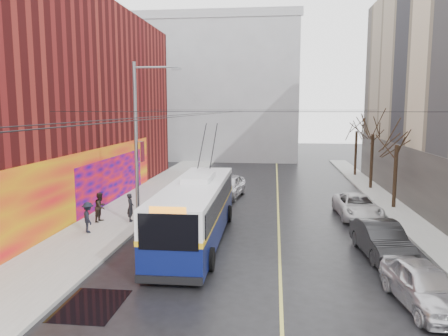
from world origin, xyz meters
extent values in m
plane|color=black|center=(0.00, 0.00, 0.00)|extent=(140.00, 140.00, 0.00)
cube|color=gray|center=(-8.00, 12.00, 0.07)|extent=(4.00, 60.00, 0.15)
cube|color=gray|center=(9.00, 12.00, 0.07)|extent=(2.00, 60.00, 0.15)
cube|color=#BFB74C|center=(1.50, 14.00, 0.00)|extent=(0.12, 50.00, 0.01)
cube|color=#551111|center=(-16.00, 14.00, 7.00)|extent=(12.00, 36.00, 14.00)
cube|color=red|center=(-9.96, 10.00, 2.00)|extent=(0.08, 28.00, 4.00)
cube|color=#09048C|center=(-9.92, 16.00, 1.60)|extent=(0.06, 12.00, 3.20)
cube|color=#4C4742|center=(9.97, 14.00, 2.00)|extent=(0.06, 36.00, 4.00)
cube|color=gray|center=(-6.00, 45.00, 9.00)|extent=(20.00, 12.00, 18.00)
cube|color=gray|center=(-6.00, 39.10, 17.50)|extent=(20.50, 0.40, 1.00)
cylinder|color=slate|center=(-6.30, 10.00, 4.50)|extent=(0.20, 0.20, 9.00)
cube|color=#510B19|center=(-5.95, 10.00, 4.20)|extent=(0.04, 0.60, 1.10)
cylinder|color=slate|center=(-5.10, 10.00, 8.70)|extent=(2.40, 0.10, 0.10)
cube|color=slate|center=(-4.00, 10.00, 8.60)|extent=(0.50, 0.22, 0.12)
cylinder|color=black|center=(-3.80, 15.00, 6.20)|extent=(0.02, 60.00, 0.02)
cylinder|color=black|center=(-2.80, 15.00, 6.20)|extent=(0.02, 60.00, 0.02)
cylinder|color=black|center=(0.00, 6.00, 6.40)|extent=(18.00, 0.02, 0.02)
cylinder|color=black|center=(0.00, 22.00, 6.40)|extent=(18.00, 0.02, 0.02)
cylinder|color=black|center=(9.00, 16.00, 2.10)|extent=(0.24, 0.24, 4.20)
cylinder|color=black|center=(9.00, 23.00, 2.24)|extent=(0.24, 0.24, 4.48)
cylinder|color=black|center=(9.00, 30.00, 2.18)|extent=(0.24, 0.24, 4.37)
cube|color=black|center=(-4.82, 0.23, 0.00)|extent=(1.99, 2.66, 0.01)
ellipsoid|color=slate|center=(-3.22, 9.30, 8.00)|extent=(0.44, 0.20, 0.12)
ellipsoid|color=slate|center=(-0.35, 10.97, 7.17)|extent=(0.44, 0.20, 0.12)
ellipsoid|color=slate|center=(-3.52, 12.09, 5.79)|extent=(0.44, 0.20, 0.12)
cube|color=#091044|center=(-2.61, 7.69, 0.92)|extent=(2.61, 11.62, 1.45)
cube|color=silver|center=(-2.61, 7.69, 2.27)|extent=(2.61, 11.62, 1.26)
cube|color=gold|center=(-2.61, 7.69, 1.64)|extent=(2.65, 11.66, 0.21)
cube|color=black|center=(-2.56, 1.88, 2.13)|extent=(2.22, 0.06, 1.35)
cube|color=black|center=(-2.66, 13.50, 2.13)|extent=(2.22, 0.06, 1.16)
cube|color=black|center=(-3.88, 7.68, 2.18)|extent=(0.13, 10.63, 0.97)
cube|color=black|center=(-1.33, 7.70, 2.18)|extent=(0.13, 10.63, 0.97)
cube|color=silver|center=(-2.62, 8.65, 3.05)|extent=(1.38, 2.91, 0.29)
cube|color=black|center=(-2.56, 1.84, 0.34)|extent=(2.51, 0.14, 0.29)
cylinder|color=black|center=(-3.83, 3.81, 0.48)|extent=(0.30, 0.97, 0.97)
cylinder|color=black|center=(-1.32, 3.83, 0.48)|extent=(0.30, 0.97, 0.97)
cylinder|color=black|center=(-3.90, 11.54, 0.48)|extent=(0.30, 0.97, 0.97)
cylinder|color=black|center=(-1.38, 11.57, 0.48)|extent=(0.30, 0.97, 0.97)
cylinder|color=black|center=(-2.98, 12.04, 4.45)|extent=(0.09, 3.36, 2.38)
cylinder|color=black|center=(-2.31, 12.04, 4.45)|extent=(0.09, 3.36, 2.38)
imported|color=silver|center=(6.19, 1.45, 0.73)|extent=(2.28, 4.48, 1.46)
imported|color=black|center=(5.98, 6.42, 0.77)|extent=(2.07, 4.78, 1.53)
imported|color=silver|center=(6.21, 13.51, 0.69)|extent=(2.52, 5.09, 1.39)
imported|color=silver|center=(-2.18, 18.70, 0.83)|extent=(2.64, 5.09, 1.66)
imported|color=black|center=(-6.88, 10.46, 0.96)|extent=(0.53, 0.67, 1.62)
imported|color=black|center=(-8.56, 10.24, 0.99)|extent=(0.74, 0.89, 1.68)
imported|color=black|center=(-8.33, 8.04, 0.95)|extent=(1.07, 1.19, 1.61)
camera|label=1|loc=(1.19, -13.00, 6.55)|focal=35.00mm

